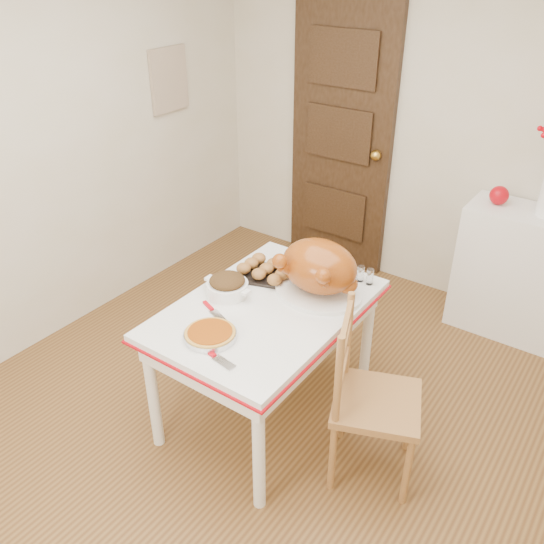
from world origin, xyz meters
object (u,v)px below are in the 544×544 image
Objects in this scene: turkey_platter at (319,269)px; pumpkin_pie at (210,333)px; sideboard at (527,276)px; chair_oak at (377,399)px; kitchen_table at (267,361)px.

turkey_platter is 0.68m from pumpkin_pie.
sideboard is 1.70m from chair_oak.
kitchen_table is at bearing -119.83° from sideboard.
turkey_platter is (-0.79, -1.40, 0.44)m from sideboard.
chair_oak is at bearing -15.16° from turkey_platter.
pumpkin_pie is at bearing -116.28° from sideboard.
turkey_platter is at bearing 58.13° from kitchen_table.
chair_oak is 1.92× the size of turkey_platter.
sideboard is at bearing 73.44° from turkey_platter.
chair_oak reaches higher than pumpkin_pie.
turkey_platter reaches higher than pumpkin_pie.
turkey_platter is at bearing 40.22° from chair_oak.
kitchen_table is at bearing 66.48° from chair_oak.
pumpkin_pie is at bearing 94.46° from chair_oak.
kitchen_table is 0.60m from turkey_platter.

